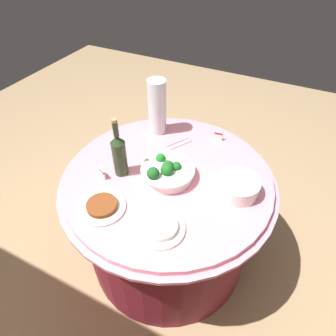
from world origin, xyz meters
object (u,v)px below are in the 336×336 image
object	(u,v)px
broccoli_bowl	(167,171)
serving_tongs	(181,143)
food_plate_rice	(160,227)
label_placard_mid	(102,173)
plate_stack	(238,186)
food_plate_stir_fry	(102,207)
wine_bottle	(119,154)
decorative_fruit_vase	(157,110)
label_placard_front	(218,135)

from	to	relation	value
broccoli_bowl	serving_tongs	bearing A→B (deg)	-79.42
food_plate_rice	label_placard_mid	size ratio (longest dim) A/B	4.00
plate_stack	food_plate_stir_fry	bearing A→B (deg)	35.32
serving_tongs	label_placard_mid	world-z (taller)	label_placard_mid
broccoli_bowl	plate_stack	xyz separation A→B (m)	(-0.36, -0.06, -0.00)
broccoli_bowl	label_placard_mid	distance (m)	0.34
wine_bottle	label_placard_mid	bearing A→B (deg)	46.97
food_plate_stir_fry	plate_stack	bearing A→B (deg)	-144.68
decorative_fruit_vase	food_plate_rice	bearing A→B (deg)	118.46
decorative_fruit_vase	label_placard_mid	world-z (taller)	decorative_fruit_vase
serving_tongs	broccoli_bowl	bearing A→B (deg)	100.58
wine_bottle	serving_tongs	bearing A→B (deg)	-115.68
plate_stack	serving_tongs	distance (m)	0.48
food_plate_stir_fry	label_placard_front	distance (m)	0.82
decorative_fruit_vase	label_placard_mid	xyz separation A→B (m)	(0.06, 0.50, -0.12)
plate_stack	food_plate_rice	bearing A→B (deg)	56.91
broccoli_bowl	label_placard_mid	size ratio (longest dim) A/B	5.09
decorative_fruit_vase	food_plate_stir_fry	xyz separation A→B (m)	(-0.06, 0.68, -0.14)
plate_stack	label_placard_front	size ratio (longest dim) A/B	3.82
plate_stack	serving_tongs	xyz separation A→B (m)	(0.41, -0.24, -0.04)
broccoli_bowl	serving_tongs	distance (m)	0.31
plate_stack	label_placard_front	distance (m)	0.43
decorative_fruit_vase	label_placard_front	distance (m)	0.40
serving_tongs	plate_stack	bearing A→B (deg)	150.02
decorative_fruit_vase	serving_tongs	size ratio (longest dim) A/B	2.12
broccoli_bowl	plate_stack	size ratio (longest dim) A/B	1.33
wine_bottle	food_plate_stir_fry	bearing A→B (deg)	101.89
serving_tongs	food_plate_rice	bearing A→B (deg)	106.07
food_plate_stir_fry	label_placard_mid	size ratio (longest dim) A/B	4.00
wine_bottle	food_plate_rice	bearing A→B (deg)	146.36
broccoli_bowl	food_plate_rice	xyz separation A→B (m)	(-0.12, 0.31, -0.03)
broccoli_bowl	food_plate_stir_fry	world-z (taller)	broccoli_bowl
food_plate_rice	label_placard_front	world-z (taller)	label_placard_front
decorative_fruit_vase	food_plate_stir_fry	world-z (taller)	decorative_fruit_vase
wine_bottle	food_plate_stir_fry	world-z (taller)	wine_bottle
wine_bottle	label_placard_front	bearing A→B (deg)	-126.10
serving_tongs	food_plate_rice	world-z (taller)	food_plate_rice
broccoli_bowl	decorative_fruit_vase	xyz separation A→B (m)	(0.24, -0.35, 0.11)
broccoli_bowl	food_plate_stir_fry	size ratio (longest dim) A/B	1.27
food_plate_rice	serving_tongs	bearing A→B (deg)	-73.93
label_placard_mid	broccoli_bowl	bearing A→B (deg)	-154.14
plate_stack	food_plate_rice	size ratio (longest dim) A/B	0.95
decorative_fruit_vase	label_placard_mid	size ratio (longest dim) A/B	6.18
wine_bottle	decorative_fruit_vase	xyz separation A→B (m)	(0.01, -0.43, 0.02)
broccoli_bowl	food_plate_stir_fry	distance (m)	0.37
serving_tongs	label_placard_front	distance (m)	0.23
plate_stack	label_placard_front	world-z (taller)	plate_stack
plate_stack	wine_bottle	world-z (taller)	wine_bottle
plate_stack	food_plate_stir_fry	world-z (taller)	plate_stack
broccoli_bowl	food_plate_stir_fry	bearing A→B (deg)	60.66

